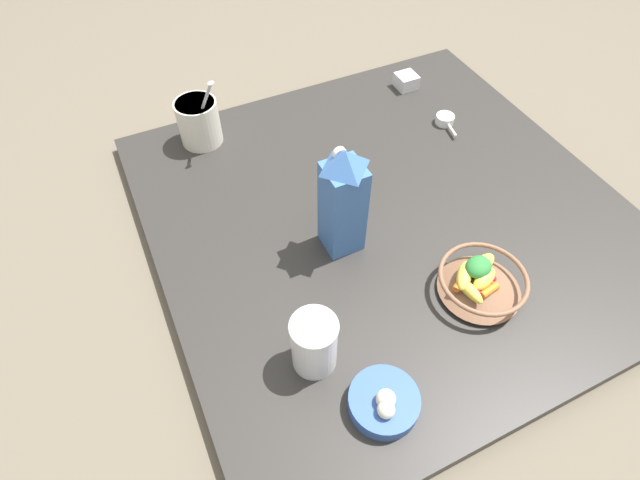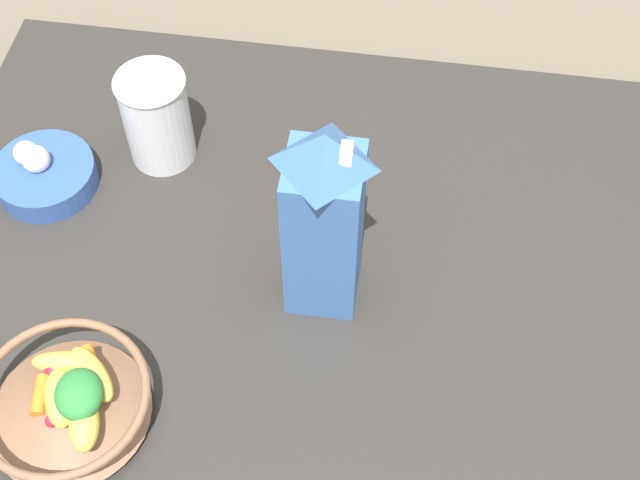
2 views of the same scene
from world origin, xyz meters
name	(u,v)px [view 1 (image 1 of 2)]	position (x,y,z in m)	size (l,w,h in m)	color
ground_plane	(386,220)	(0.00, 0.00, 0.00)	(6.00, 6.00, 0.00)	#665B4C
countertop	(387,215)	(0.00, 0.00, 0.02)	(1.10, 1.10, 0.04)	#2D2B28
fruit_bowl	(481,281)	(-0.05, 0.28, 0.07)	(0.18, 0.18, 0.08)	brown
milk_carton	(343,201)	(0.15, 0.04, 0.17)	(0.08, 0.08, 0.27)	#3D6BB2
yogurt_tub	(198,120)	(0.33, -0.44, 0.10)	(0.11, 0.15, 0.22)	silver
drinking_cup	(314,343)	(0.33, 0.28, 0.11)	(0.09, 0.09, 0.13)	white
spice_jar	(406,82)	(-0.31, -0.42, 0.06)	(0.06, 0.06, 0.04)	silver
measuring_scoop	(445,120)	(-0.31, -0.22, 0.05)	(0.05, 0.10, 0.02)	white
garlic_bowl	(384,402)	(0.25, 0.41, 0.06)	(0.13, 0.13, 0.06)	#3356A3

